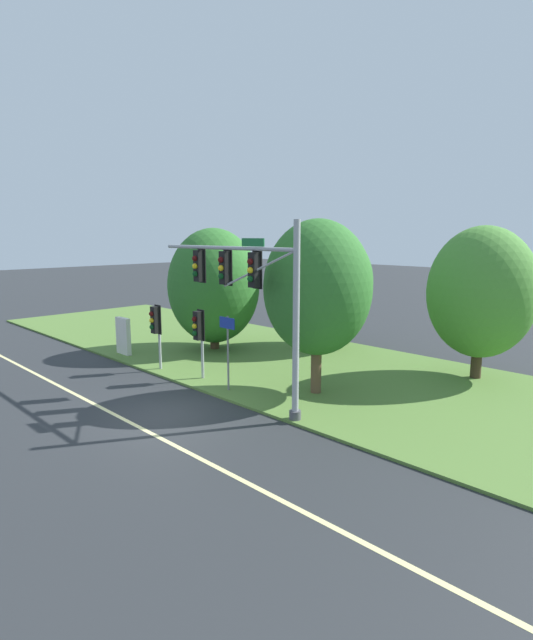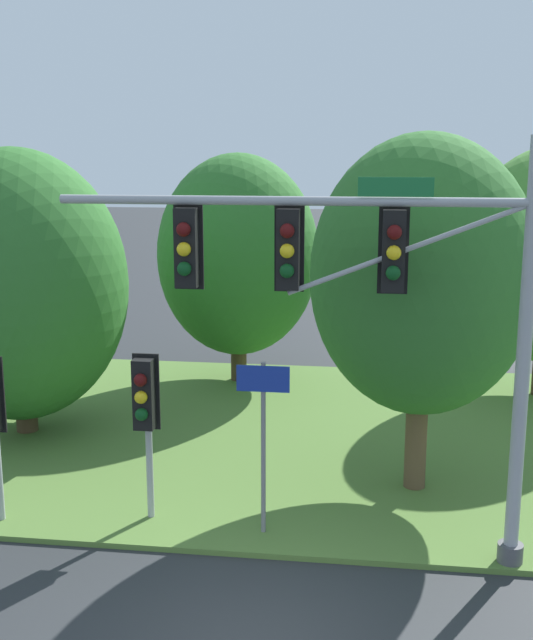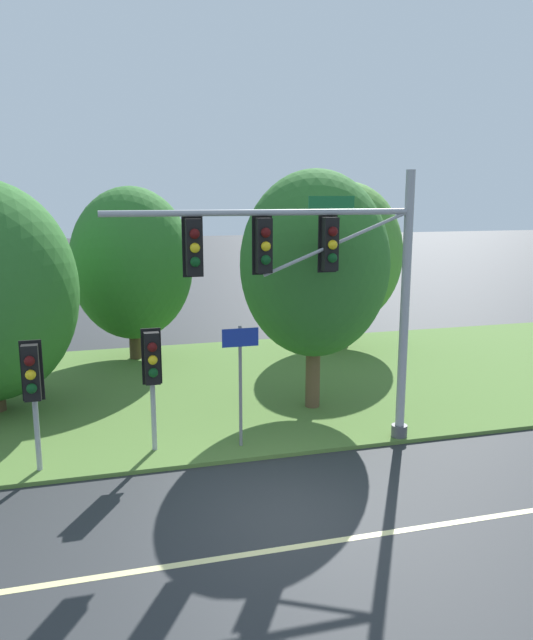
% 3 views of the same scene
% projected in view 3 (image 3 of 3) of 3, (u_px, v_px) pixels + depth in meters
% --- Properties ---
extents(ground_plane, '(160.00, 160.00, 0.00)m').
position_uv_depth(ground_plane, '(293.00, 512.00, 12.27)').
color(ground_plane, '#282B2D').
extents(lane_stripe, '(36.00, 0.16, 0.01)m').
position_uv_depth(lane_stripe, '(314.00, 544.00, 11.13)').
color(lane_stripe, beige).
rests_on(lane_stripe, ground).
extents(grass_verge, '(48.00, 11.50, 0.10)m').
position_uv_depth(grass_verge, '(216.00, 386.00, 20.05)').
color(grass_verge, '#517533').
rests_on(grass_verge, ground).
extents(traffic_signal_mast, '(7.31, 0.49, 6.59)m').
position_uv_depth(traffic_signal_mast, '(318.00, 270.00, 14.37)').
color(traffic_signal_mast, '#9EA0A5').
rests_on(traffic_signal_mast, grass_verge).
extents(pedestrian_signal_near_kerb, '(0.46, 0.55, 2.98)m').
position_uv_depth(pedestrian_signal_near_kerb, '(32.00, 380.00, 13.33)').
color(pedestrian_signal_near_kerb, '#9EA0A5').
rests_on(pedestrian_signal_near_kerb, grass_verge).
extents(pedestrian_signal_further_along, '(0.46, 0.55, 3.00)m').
position_uv_depth(pedestrian_signal_further_along, '(152.00, 365.00, 14.42)').
color(pedestrian_signal_further_along, '#9EA0A5').
rests_on(pedestrian_signal_further_along, grass_verge).
extents(route_sign_post, '(0.88, 0.08, 2.99)m').
position_uv_depth(route_sign_post, '(240.00, 368.00, 14.85)').
color(route_sign_post, slate).
rests_on(route_sign_post, grass_verge).
extents(tree_left_of_mast, '(4.42, 4.42, 6.31)m').
position_uv_depth(tree_left_of_mast, '(132.00, 264.00, 22.59)').
color(tree_left_of_mast, '#4C3823').
rests_on(tree_left_of_mast, grass_verge).
extents(tree_behind_signpost, '(4.14, 4.14, 6.71)m').
position_uv_depth(tree_behind_signpost, '(314.00, 265.00, 17.23)').
color(tree_behind_signpost, brown).
rests_on(tree_behind_signpost, grass_verge).
extents(tree_mid_verge, '(4.45, 4.45, 6.50)m').
position_uv_depth(tree_mid_verge, '(345.00, 254.00, 24.35)').
color(tree_mid_verge, '#423021').
rests_on(tree_mid_verge, grass_verge).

